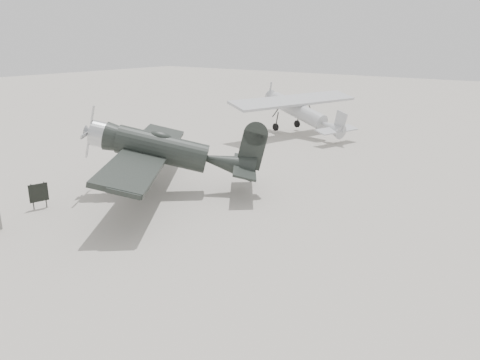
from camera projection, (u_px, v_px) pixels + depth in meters
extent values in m
plane|color=gray|center=(170.00, 224.00, 19.73)|extent=(160.00, 160.00, 0.00)
cylinder|color=black|center=(162.00, 150.00, 23.27)|extent=(4.47, 3.79, 1.43)
cone|color=black|center=(230.00, 149.00, 23.22)|extent=(2.92, 2.63, 1.33)
cylinder|color=#BABDBF|center=(100.00, 150.00, 23.30)|extent=(1.48, 1.56, 1.26)
cone|color=#BABDBF|center=(88.00, 150.00, 23.31)|extent=(0.62, 0.67, 0.57)
cube|color=#BABDBF|center=(90.00, 150.00, 23.31)|extent=(0.16, 0.18, 2.65)
ellipsoid|color=black|center=(158.00, 137.00, 23.08)|extent=(1.31, 1.22, 0.47)
cube|color=black|center=(149.00, 157.00, 23.38)|extent=(8.92, 11.16, 0.22)
cube|color=black|center=(246.00, 148.00, 23.19)|extent=(3.42, 4.12, 0.10)
cube|color=black|center=(249.00, 131.00, 22.94)|extent=(1.05, 0.80, 1.83)
cylinder|color=black|center=(136.00, 192.00, 22.48)|extent=(0.66, 0.54, 0.69)
cylinder|color=black|center=(148.00, 176.00, 25.11)|extent=(0.66, 0.54, 0.69)
cylinder|color=#333333|center=(135.00, 178.00, 22.28)|extent=(0.16, 0.16, 1.43)
cylinder|color=#333333|center=(147.00, 163.00, 24.91)|extent=(0.16, 0.16, 1.43)
cylinder|color=black|center=(251.00, 158.00, 23.33)|extent=(0.23, 0.20, 0.22)
cylinder|color=#A6A8AB|center=(297.00, 110.00, 37.40)|extent=(5.77, 2.75, 1.20)
cone|color=#A6A8AB|center=(333.00, 116.00, 34.48)|extent=(2.19, 1.60, 1.09)
cone|color=#A6A8AB|center=(272.00, 106.00, 39.81)|extent=(0.95, 1.27, 1.13)
cube|color=#A6A8AB|center=(268.00, 105.00, 40.14)|extent=(0.10, 0.16, 2.40)
cube|color=#A6A8AB|center=(294.00, 101.00, 37.53)|extent=(5.37, 12.08, 0.20)
cube|color=#A6A8AB|center=(339.00, 117.00, 34.05)|extent=(1.99, 3.83, 0.09)
cube|color=#A6A8AB|center=(341.00, 107.00, 33.76)|extent=(0.96, 0.36, 1.42)
cylinder|color=black|center=(278.00, 131.00, 37.86)|extent=(0.63, 0.32, 0.61)
cylinder|color=black|center=(300.00, 127.00, 39.23)|extent=(0.63, 0.32, 0.61)
cylinder|color=#333333|center=(279.00, 123.00, 37.68)|extent=(0.12, 0.12, 1.31)
cylinder|color=#333333|center=(300.00, 120.00, 39.05)|extent=(0.12, 0.12, 1.31)
cylinder|color=black|center=(341.00, 122.00, 34.00)|extent=(0.21, 0.13, 0.20)
cylinder|color=#333333|center=(32.00, 197.00, 21.24)|extent=(0.07, 0.07, 1.22)
cylinder|color=#333333|center=(45.00, 194.00, 21.57)|extent=(0.07, 0.07, 1.22)
cube|color=black|center=(39.00, 193.00, 21.37)|extent=(0.29, 0.83, 0.85)
cube|color=beige|center=(38.00, 192.00, 21.38)|extent=(0.19, 0.64, 0.17)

